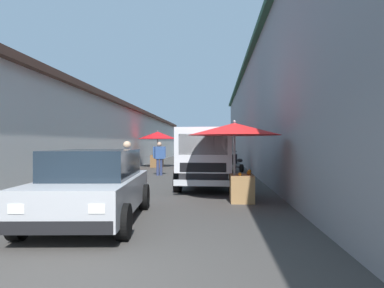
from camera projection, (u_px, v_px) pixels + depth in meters
name	position (u px, v px, depth m)	size (l,w,h in m)	color
ground	(182.00, 175.00, 17.29)	(90.00, 90.00, 0.00)	#3D3A38
building_left_whitewash	(63.00, 137.00, 20.01)	(49.80, 7.50, 3.92)	silver
building_right_concrete	(314.00, 113.00, 19.05)	(49.80, 7.50, 6.50)	gray
fruit_stall_far_left	(236.00, 139.00, 9.41)	(2.51, 2.51, 2.21)	#9E9EA3
fruit_stall_far_right	(158.00, 139.00, 22.89)	(2.57, 2.57, 2.43)	#9E9EA3
fruit_stall_near_right	(209.00, 142.00, 19.16)	(2.43, 2.43, 2.18)	#9E9EA3
hatchback_car	(94.00, 185.00, 7.04)	(4.03, 2.17, 1.45)	#ADAFB5
delivery_truck	(206.00, 159.00, 11.85)	(4.99, 2.14, 2.08)	black
vendor_by_crates	(159.00, 156.00, 17.13)	(0.39, 0.60, 1.65)	navy
vendor_in_shade	(127.00, 166.00, 9.65)	(0.25, 0.65, 1.65)	#665B4C
parked_scooter	(237.00, 163.00, 19.60)	(1.65, 0.64, 1.14)	black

